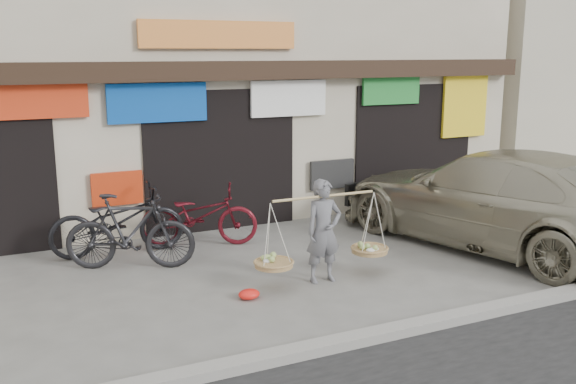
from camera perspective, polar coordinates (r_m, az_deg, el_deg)
name	(u,v)px	position (r m, az deg, el deg)	size (l,w,h in m)	color
ground	(302,286)	(9.60, 1.28, -8.34)	(70.00, 70.00, 0.00)	slate
kerb	(377,335)	(7.98, 7.88, -12.45)	(70.00, 0.25, 0.12)	gray
shophouse_block	(175,49)	(14.99, -9.97, 12.39)	(14.00, 6.32, 7.00)	beige
street_vendor	(324,235)	(9.58, 3.18, -3.87)	(2.18, 0.58, 1.56)	slate
bike_0	(117,221)	(11.25, -14.94, -2.48)	(0.78, 2.25, 1.18)	black
bike_1	(130,231)	(10.46, -13.87, -3.43)	(0.58, 2.04, 1.23)	black
bike_2	(199,215)	(11.51, -7.93, -2.08)	(0.72, 2.07, 1.09)	#560E17
suv	(494,198)	(11.88, 17.88, -0.52)	(3.85, 6.39, 1.73)	#A49E84
red_bag	(249,294)	(9.11, -3.48, -9.05)	(0.31, 0.25, 0.14)	red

